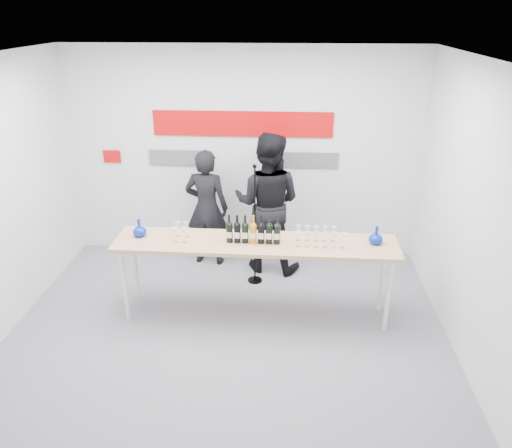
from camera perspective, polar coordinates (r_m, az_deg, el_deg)
name	(u,v)px	position (r m, az deg, el deg)	size (l,w,h in m)	color
ground	(229,325)	(5.99, -3.11, -11.46)	(5.00, 5.00, 0.00)	slate
back_wall	(243,155)	(7.16, -1.50, 7.90)	(5.00, 0.04, 3.00)	silver
signage	(239,134)	(7.06, -2.00, 10.23)	(3.38, 0.02, 0.79)	#BC0808
tasting_table	(255,248)	(5.72, -0.07, -2.71)	(3.25, 0.68, 0.97)	#DEAB77
wine_bottles	(253,229)	(5.60, -0.33, -0.61)	(0.62, 0.08, 0.33)	black
decanter_left	(139,228)	(5.95, -13.20, -0.39)	(0.16, 0.16, 0.21)	#08219D
decanter_right	(376,235)	(5.76, 13.58, -1.23)	(0.16, 0.16, 0.21)	#08219D
glasses_left	(181,232)	(5.78, -8.59, -0.92)	(0.17, 0.22, 0.18)	silver
glasses_right	(318,237)	(5.64, 7.15, -1.45)	(0.56, 0.23, 0.18)	silver
presenter_left	(207,208)	(7.04, -5.64, 1.84)	(0.61, 0.40, 1.68)	black
presenter_right	(267,203)	(6.79, 1.32, 2.37)	(0.95, 0.74, 1.95)	black
mic_stand	(255,248)	(6.61, -0.13, -2.71)	(0.19, 0.19, 1.66)	black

